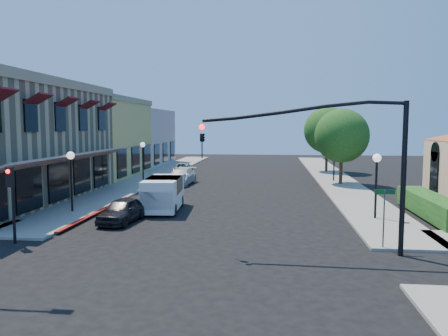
# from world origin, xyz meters

# --- Properties ---
(ground) EXTENTS (120.00, 120.00, 0.00)m
(ground) POSITION_xyz_m (0.00, 0.00, 0.00)
(ground) COLOR black
(ground) RESTS_ON ground
(sidewalk_left) EXTENTS (3.50, 50.00, 0.12)m
(sidewalk_left) POSITION_xyz_m (-8.75, 27.00, 0.06)
(sidewalk_left) COLOR gray
(sidewalk_left) RESTS_ON ground
(sidewalk_right) EXTENTS (3.50, 50.00, 0.12)m
(sidewalk_right) POSITION_xyz_m (8.75, 27.00, 0.06)
(sidewalk_right) COLOR gray
(sidewalk_right) RESTS_ON ground
(curb_red_strip) EXTENTS (0.25, 10.00, 0.06)m
(curb_red_strip) POSITION_xyz_m (-6.90, 8.00, 0.00)
(curb_red_strip) COLOR maroon
(curb_red_strip) RESTS_ON ground
(yellow_stucco_building) EXTENTS (10.00, 12.00, 7.60)m
(yellow_stucco_building) POSITION_xyz_m (-15.50, 26.00, 3.80)
(yellow_stucco_building) COLOR tan
(yellow_stucco_building) RESTS_ON ground
(pink_stucco_building) EXTENTS (10.00, 12.00, 7.00)m
(pink_stucco_building) POSITION_xyz_m (-15.50, 38.00, 3.50)
(pink_stucco_building) COLOR #C29793
(pink_stucco_building) RESTS_ON ground
(hedge) EXTENTS (1.40, 8.00, 1.10)m
(hedge) POSITION_xyz_m (11.70, 9.00, 0.00)
(hedge) COLOR #184112
(hedge) RESTS_ON ground
(street_tree_a) EXTENTS (4.56, 4.56, 6.48)m
(street_tree_a) POSITION_xyz_m (8.80, 22.00, 4.19)
(street_tree_a) COLOR #331E14
(street_tree_a) RESTS_ON ground
(street_tree_b) EXTENTS (4.94, 4.94, 7.02)m
(street_tree_b) POSITION_xyz_m (8.80, 32.00, 4.54)
(street_tree_b) COLOR #331E14
(street_tree_b) RESTS_ON ground
(signal_mast_arm) EXTENTS (8.01, 0.39, 6.00)m
(signal_mast_arm) POSITION_xyz_m (5.86, 1.50, 4.09)
(signal_mast_arm) COLOR black
(signal_mast_arm) RESTS_ON ground
(secondary_signal) EXTENTS (0.28, 0.42, 3.32)m
(secondary_signal) POSITION_xyz_m (-8.00, 1.41, 2.32)
(secondary_signal) COLOR black
(secondary_signal) RESTS_ON ground
(street_name_sign) EXTENTS (0.80, 0.06, 2.50)m
(street_name_sign) POSITION_xyz_m (7.50, 2.20, 1.70)
(street_name_sign) COLOR #595B5E
(street_name_sign) RESTS_ON ground
(lamppost_left_near) EXTENTS (0.44, 0.44, 3.57)m
(lamppost_left_near) POSITION_xyz_m (-8.50, 8.00, 2.74)
(lamppost_left_near) COLOR black
(lamppost_left_near) RESTS_ON ground
(lamppost_left_far) EXTENTS (0.44, 0.44, 3.57)m
(lamppost_left_far) POSITION_xyz_m (-8.50, 22.00, 2.74)
(lamppost_left_far) COLOR black
(lamppost_left_far) RESTS_ON ground
(lamppost_right_near) EXTENTS (0.44, 0.44, 3.57)m
(lamppost_right_near) POSITION_xyz_m (8.50, 8.00, 2.74)
(lamppost_right_near) COLOR black
(lamppost_right_near) RESTS_ON ground
(lamppost_right_far) EXTENTS (0.44, 0.44, 3.57)m
(lamppost_right_far) POSITION_xyz_m (8.50, 24.00, 2.74)
(lamppost_right_far) COLOR black
(lamppost_right_far) RESTS_ON ground
(white_van) EXTENTS (2.23, 4.55, 1.96)m
(white_van) POSITION_xyz_m (-3.45, 9.34, 1.13)
(white_van) COLOR white
(white_van) RESTS_ON ground
(parked_car_a) EXTENTS (1.86, 3.87, 1.28)m
(parked_car_a) POSITION_xyz_m (-4.80, 6.00, 0.64)
(parked_car_a) COLOR black
(parked_car_a) RESTS_ON ground
(parked_car_b) EXTENTS (1.28, 3.24, 1.05)m
(parked_car_b) POSITION_xyz_m (-4.80, 19.00, 0.52)
(parked_car_b) COLOR #96999B
(parked_car_b) RESTS_ON ground
(parked_car_c) EXTENTS (2.20, 4.77, 1.35)m
(parked_car_c) POSITION_xyz_m (-4.80, 20.87, 0.68)
(parked_car_c) COLOR silver
(parked_car_c) RESTS_ON ground
(parked_car_d) EXTENTS (2.46, 4.41, 1.17)m
(parked_car_d) POSITION_xyz_m (-6.20, 28.38, 0.58)
(parked_car_d) COLOR #A1A4A6
(parked_car_d) RESTS_ON ground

